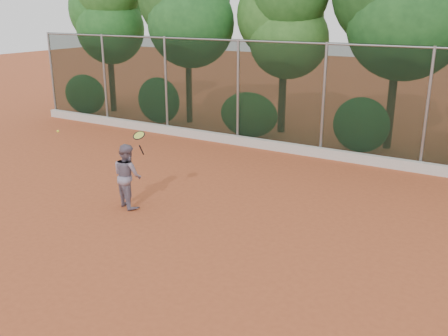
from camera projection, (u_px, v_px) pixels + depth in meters
The scene contains 7 objects.
ground at pixel (199, 240), 10.08m from camera, with size 80.00×80.00×0.00m, color #AB4D28.
concrete_curb at pixel (318, 152), 15.62m from camera, with size 24.00×0.20×0.30m, color beige.
tennis_player at pixel (128, 176), 11.57m from camera, with size 0.74×0.57×1.51m, color gray.
chainlink_fence at pixel (324, 97), 15.24m from camera, with size 24.09×0.09×3.50m.
foliage_backdrop at pixel (333, 10), 16.35m from camera, with size 23.70×3.63×7.55m.
tennis_racket at pixel (139, 137), 10.97m from camera, with size 0.30×0.28×0.56m.
tennis_ball_in_flight at pixel (58, 131), 12.13m from camera, with size 0.07×0.07×0.07m.
Camera 1 is at (5.09, -7.62, 4.48)m, focal length 40.00 mm.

